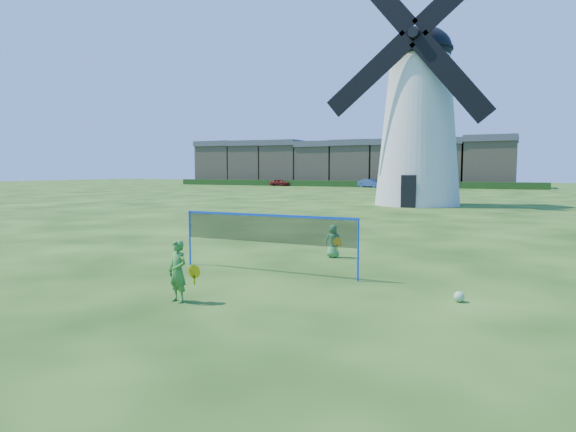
% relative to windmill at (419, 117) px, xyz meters
% --- Properties ---
extents(ground, '(220.00, 220.00, 0.00)m').
position_rel_windmill_xyz_m(ground, '(1.77, -27.86, -6.76)').
color(ground, black).
rests_on(ground, ground).
extents(windmill, '(13.12, 6.42, 18.96)m').
position_rel_windmill_xyz_m(windmill, '(0.00, 0.00, 0.00)').
color(windmill, silver).
rests_on(windmill, ground).
extents(badminton_net, '(5.05, 0.05, 1.55)m').
position_rel_windmill_xyz_m(badminton_net, '(1.46, -27.59, -5.62)').
color(badminton_net, blue).
rests_on(badminton_net, ground).
extents(player_girl, '(0.68, 0.40, 1.28)m').
position_rel_windmill_xyz_m(player_girl, '(1.22, -31.03, -6.12)').
color(player_girl, '#3A8133').
rests_on(player_girl, ground).
extents(player_boy, '(0.65, 0.46, 1.03)m').
position_rel_windmill_xyz_m(player_boy, '(2.26, -24.72, -6.24)').
color(player_boy, '#4DA051').
rests_on(player_boy, ground).
extents(play_ball, '(0.22, 0.22, 0.22)m').
position_rel_windmill_xyz_m(play_ball, '(6.43, -28.54, -6.65)').
color(play_ball, green).
rests_on(play_ball, ground).
extents(terraced_houses, '(56.78, 8.40, 8.24)m').
position_rel_windmill_xyz_m(terraced_houses, '(-22.26, 44.14, -2.75)').
color(terraced_houses, gray).
rests_on(terraced_houses, ground).
extents(hedge, '(62.00, 0.80, 1.00)m').
position_rel_windmill_xyz_m(hedge, '(-20.23, 38.14, -6.26)').
color(hedge, '#193814').
rests_on(hedge, ground).
extents(car_left, '(3.64, 2.62, 1.15)m').
position_rel_windmill_xyz_m(car_left, '(-30.39, 37.08, -6.18)').
color(car_left, maroon).
rests_on(car_left, ground).
extents(car_right, '(4.19, 2.51, 1.30)m').
position_rel_windmill_xyz_m(car_right, '(-14.37, 36.81, -6.11)').
color(car_right, navy).
rests_on(car_right, ground).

